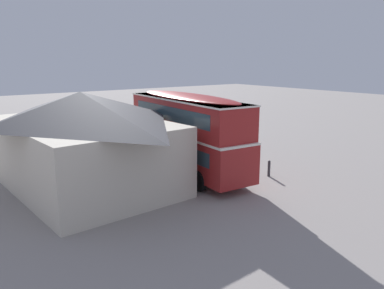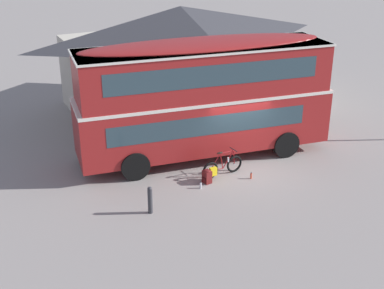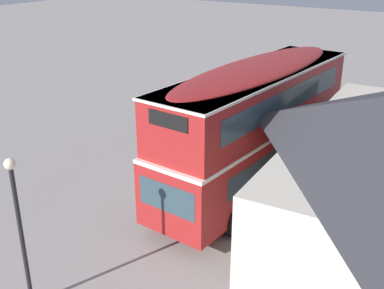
{
  "view_description": "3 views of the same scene",
  "coord_description": "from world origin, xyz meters",
  "px_view_note": "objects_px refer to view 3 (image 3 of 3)",
  "views": [
    {
      "loc": [
        -18.92,
        14.6,
        6.76
      ],
      "look_at": [
        -0.46,
        0.76,
        1.58
      ],
      "focal_mm": 35.66,
      "sensor_mm": 36.0,
      "label": 1
    },
    {
      "loc": [
        -8.92,
        -16.05,
        8.95
      ],
      "look_at": [
        -2.05,
        0.03,
        1.27
      ],
      "focal_mm": 48.22,
      "sensor_mm": 36.0,
      "label": 2
    },
    {
      "loc": [
        13.9,
        8.23,
        8.44
      ],
      "look_at": [
        -0.06,
        -0.69,
        1.6
      ],
      "focal_mm": 44.49,
      "sensor_mm": 36.0,
      "label": 3
    }
  ],
  "objects_px": {
    "backpack_on_ground": "(213,160)",
    "water_bottle_red_squeeze": "(184,176)",
    "double_decker_bus": "(256,123)",
    "touring_bicycle": "(210,166)",
    "street_lamp": "(18,217)",
    "water_bottle_clear_plastic": "(212,159)",
    "kerb_bollard": "(219,131)"
  },
  "relations": [
    {
      "from": "double_decker_bus",
      "to": "kerb_bollard",
      "type": "bearing_deg",
      "value": -135.42
    },
    {
      "from": "backpack_on_ground",
      "to": "kerb_bollard",
      "type": "xyz_separation_m",
      "value": [
        -2.61,
        -1.2,
        0.22
      ]
    },
    {
      "from": "backpack_on_ground",
      "to": "water_bottle_clear_plastic",
      "type": "bearing_deg",
      "value": -142.72
    },
    {
      "from": "water_bottle_red_squeeze",
      "to": "water_bottle_clear_plastic",
      "type": "height_order",
      "value": "water_bottle_red_squeeze"
    },
    {
      "from": "kerb_bollard",
      "to": "touring_bicycle",
      "type": "bearing_deg",
      "value": 23.97
    },
    {
      "from": "backpack_on_ground",
      "to": "water_bottle_clear_plastic",
      "type": "relative_size",
      "value": 2.16
    },
    {
      "from": "kerb_bollard",
      "to": "double_decker_bus",
      "type": "bearing_deg",
      "value": 44.58
    },
    {
      "from": "double_decker_bus",
      "to": "water_bottle_red_squeeze",
      "type": "bearing_deg",
      "value": -73.21
    },
    {
      "from": "backpack_on_ground",
      "to": "touring_bicycle",
      "type": "bearing_deg",
      "value": 21.56
    },
    {
      "from": "touring_bicycle",
      "to": "backpack_on_ground",
      "type": "distance_m",
      "value": 0.79
    },
    {
      "from": "touring_bicycle",
      "to": "kerb_bollard",
      "type": "distance_m",
      "value": 3.65
    },
    {
      "from": "double_decker_bus",
      "to": "street_lamp",
      "type": "height_order",
      "value": "double_decker_bus"
    },
    {
      "from": "double_decker_bus",
      "to": "touring_bicycle",
      "type": "relative_size",
      "value": 5.8
    },
    {
      "from": "double_decker_bus",
      "to": "water_bottle_clear_plastic",
      "type": "bearing_deg",
      "value": -116.52
    },
    {
      "from": "water_bottle_red_squeeze",
      "to": "street_lamp",
      "type": "relative_size",
      "value": 0.06
    },
    {
      "from": "double_decker_bus",
      "to": "water_bottle_red_squeeze",
      "type": "relative_size",
      "value": 40.65
    },
    {
      "from": "touring_bicycle",
      "to": "water_bottle_red_squeeze",
      "type": "relative_size",
      "value": 7.01
    },
    {
      "from": "backpack_on_ground",
      "to": "water_bottle_red_squeeze",
      "type": "distance_m",
      "value": 1.7
    },
    {
      "from": "touring_bicycle",
      "to": "water_bottle_clear_plastic",
      "type": "height_order",
      "value": "touring_bicycle"
    },
    {
      "from": "double_decker_bus",
      "to": "touring_bicycle",
      "type": "xyz_separation_m",
      "value": [
        -0.15,
        -1.95,
        -2.27
      ]
    },
    {
      "from": "water_bottle_red_squeeze",
      "to": "water_bottle_clear_plastic",
      "type": "relative_size",
      "value": 1.02
    },
    {
      "from": "backpack_on_ground",
      "to": "water_bottle_red_squeeze",
      "type": "xyz_separation_m",
      "value": [
        1.66,
        -0.36,
        -0.16
      ]
    },
    {
      "from": "double_decker_bus",
      "to": "backpack_on_ground",
      "type": "relative_size",
      "value": 19.21
    },
    {
      "from": "touring_bicycle",
      "to": "kerb_bollard",
      "type": "xyz_separation_m",
      "value": [
        -3.33,
        -1.48,
        0.13
      ]
    },
    {
      "from": "touring_bicycle",
      "to": "backpack_on_ground",
      "type": "xyz_separation_m",
      "value": [
        -0.73,
        -0.29,
        -0.1
      ]
    },
    {
      "from": "backpack_on_ground",
      "to": "water_bottle_clear_plastic",
      "type": "height_order",
      "value": "backpack_on_ground"
    },
    {
      "from": "touring_bicycle",
      "to": "water_bottle_red_squeeze",
      "type": "bearing_deg",
      "value": -34.66
    },
    {
      "from": "touring_bicycle",
      "to": "water_bottle_clear_plastic",
      "type": "bearing_deg",
      "value": -152.39
    },
    {
      "from": "double_decker_bus",
      "to": "backpack_on_ground",
      "type": "bearing_deg",
      "value": -111.36
    },
    {
      "from": "water_bottle_red_squeeze",
      "to": "double_decker_bus",
      "type": "bearing_deg",
      "value": 106.79
    },
    {
      "from": "water_bottle_red_squeeze",
      "to": "touring_bicycle",
      "type": "bearing_deg",
      "value": 145.34
    },
    {
      "from": "street_lamp",
      "to": "water_bottle_clear_plastic",
      "type": "bearing_deg",
      "value": -176.71
    }
  ]
}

